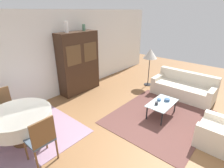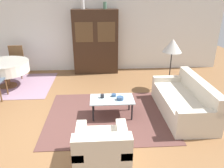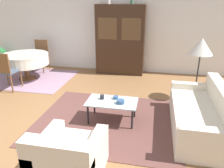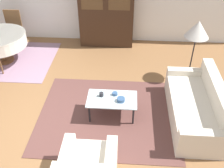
{
  "view_description": "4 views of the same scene",
  "coord_description": "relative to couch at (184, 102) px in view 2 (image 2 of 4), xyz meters",
  "views": [
    {
      "loc": [
        -2.88,
        -1.25,
        2.67
      ],
      "look_at": [
        0.2,
        1.4,
        0.95
      ],
      "focal_mm": 28.0,
      "sensor_mm": 36.0,
      "label": 1
    },
    {
      "loc": [
        0.81,
        -3.76,
        2.47
      ],
      "look_at": [
        1.08,
        0.39,
        0.75
      ],
      "focal_mm": 35.0,
      "sensor_mm": 36.0,
      "label": 2
    },
    {
      "loc": [
        1.8,
        -3.16,
        2.15
      ],
      "look_at": [
        1.08,
        0.39,
        0.75
      ],
      "focal_mm": 35.0,
      "sensor_mm": 36.0,
      "label": 3
    },
    {
      "loc": [
        1.33,
        -3.33,
        3.52
      ],
      "look_at": [
        1.08,
        0.39,
        0.75
      ],
      "focal_mm": 42.0,
      "sensor_mm": 36.0,
      "label": 4
    }
  ],
  "objects": [
    {
      "name": "ground_plane",
      "position": [
        -2.67,
        -0.4,
        -0.28
      ],
      "size": [
        14.0,
        14.0,
        0.0
      ],
      "primitive_type": "plane",
      "color": "brown"
    },
    {
      "name": "wall_back",
      "position": [
        -2.67,
        3.23,
        1.07
      ],
      "size": [
        10.0,
        0.06,
        2.7
      ],
      "color": "white",
      "rests_on": "ground_plane"
    },
    {
      "name": "area_rug",
      "position": [
        -1.67,
        -0.0,
        -0.28
      ],
      "size": [
        2.65,
        2.25,
        0.01
      ],
      "color": "brown",
      "rests_on": "ground_plane"
    },
    {
      "name": "dining_rug",
      "position": [
        -4.46,
        1.87,
        -0.28
      ],
      "size": [
        2.43,
        1.94,
        0.01
      ],
      "color": "gray",
      "rests_on": "ground_plane"
    },
    {
      "name": "couch",
      "position": [
        0.0,
        0.0,
        0.0
      ],
      "size": [
        0.88,
        1.91,
        0.78
      ],
      "rotation": [
        0.0,
        0.0,
        1.57
      ],
      "color": "beige",
      "rests_on": "ground_plane"
    },
    {
      "name": "armchair",
      "position": [
        -1.84,
        -1.51,
        0.0
      ],
      "size": [
        0.81,
        0.87,
        0.76
      ],
      "color": "beige",
      "rests_on": "ground_plane"
    },
    {
      "name": "coffee_table",
      "position": [
        -1.59,
        -0.01,
        0.08
      ],
      "size": [
        0.93,
        0.54,
        0.4
      ],
      "color": "black",
      "rests_on": "area_rug"
    },
    {
      "name": "display_cabinet",
      "position": [
        -1.94,
        2.95,
        0.74
      ],
      "size": [
        1.44,
        0.47,
        2.04
      ],
      "color": "#382316",
      "rests_on": "ground_plane"
    },
    {
      "name": "dining_table",
      "position": [
        -4.47,
        1.82,
        0.3
      ],
      "size": [
        1.3,
        1.3,
        0.73
      ],
      "color": "brown",
      "rests_on": "dining_rug"
    },
    {
      "name": "dining_chair_far",
      "position": [
        -4.47,
        2.69,
        0.27
      ],
      "size": [
        0.44,
        0.44,
        0.97
      ],
      "rotation": [
        0.0,
        0.0,
        3.14
      ],
      "color": "brown",
      "rests_on": "dining_rug"
    },
    {
      "name": "floor_lamp",
      "position": [
        0.08,
        1.37,
        0.91
      ],
      "size": [
        0.5,
        0.5,
        1.4
      ],
      "color": "black",
      "rests_on": "ground_plane"
    },
    {
      "name": "cup",
      "position": [
        -1.79,
        0.06,
        0.16
      ],
      "size": [
        0.08,
        0.08,
        0.08
      ],
      "color": "#232328",
      "rests_on": "coffee_table"
    },
    {
      "name": "bowl",
      "position": [
        -1.42,
        -0.06,
        0.16
      ],
      "size": [
        0.14,
        0.14,
        0.07
      ],
      "color": "#33517A",
      "rests_on": "coffee_table"
    },
    {
      "name": "bowl_small",
      "position": [
        -1.54,
        0.11,
        0.15
      ],
      "size": [
        0.1,
        0.1,
        0.05
      ],
      "color": "#33517A",
      "rests_on": "coffee_table"
    },
    {
      "name": "vase_tall",
      "position": [
        -2.3,
        2.95,
        1.92
      ],
      "size": [
        0.1,
        0.1,
        0.33
      ],
      "color": "white",
      "rests_on": "display_cabinet"
    },
    {
      "name": "vase_short",
      "position": [
        -1.62,
        2.95,
        1.86
      ],
      "size": [
        0.1,
        0.1,
        0.21
      ],
      "color": "#4C7A60",
      "rests_on": "display_cabinet"
    }
  ]
}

